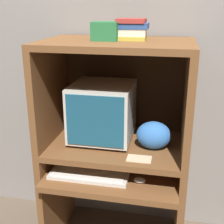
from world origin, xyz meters
The scene contains 11 objects.
wall_back centered at (0.00, 0.65, 1.30)m, with size 6.00×0.06×2.60m.
desk_base centered at (0.00, 0.25, 0.38)m, with size 0.88×0.66×0.62m.
desk_monitor_shelf centered at (0.00, 0.29, 0.74)m, with size 0.88×0.59×0.15m.
hutch_upper centered at (0.00, 0.33, 1.18)m, with size 0.88×0.59×0.64m.
crt_monitor centered at (-0.10, 0.33, 0.96)m, with size 0.38×0.40×0.36m.
keyboard centered at (-0.13, 0.10, 0.63)m, with size 0.48×0.16×0.03m.
mouse centered at (0.18, 0.10, 0.64)m, with size 0.07×0.05×0.03m.
snack_bag centered at (0.23, 0.26, 0.86)m, with size 0.21×0.16×0.17m.
book_stack centered at (0.08, 0.33, 1.47)m, with size 0.20×0.14×0.12m.
paper_card centered at (0.17, 0.10, 0.77)m, with size 0.14×0.09×0.00m.
storage_box centered at (-0.06, 0.28, 1.46)m, with size 0.15×0.13×0.10m.
Camera 1 is at (0.34, -1.48, 1.61)m, focal length 50.00 mm.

